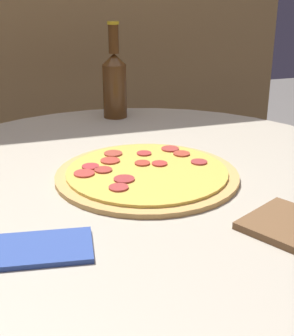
# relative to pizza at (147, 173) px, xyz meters

# --- Properties ---
(table) EXTENTS (1.08, 1.08, 0.70)m
(table) POSITION_rel_pizza_xyz_m (-0.00, 0.03, -0.19)
(table) COLOR #B2A893
(table) RESTS_ON ground_plane
(fence_panel) EXTENTS (1.61, 0.04, 1.88)m
(fence_panel) POSITION_rel_pizza_xyz_m (-0.00, 0.85, 0.23)
(fence_panel) COLOR olive
(fence_panel) RESTS_ON ground_plane
(pizza) EXTENTS (0.37, 0.37, 0.02)m
(pizza) POSITION_rel_pizza_xyz_m (0.00, 0.00, 0.00)
(pizza) COLOR tan
(pizza) RESTS_ON table
(beer_bottle) EXTENTS (0.07, 0.07, 0.27)m
(beer_bottle) POSITION_rel_pizza_xyz_m (0.05, 0.47, 0.09)
(beer_bottle) COLOR #563314
(beer_bottle) RESTS_ON table
(napkin) EXTENTS (0.17, 0.12, 0.01)m
(napkin) POSITION_rel_pizza_xyz_m (-0.24, -0.22, -0.00)
(napkin) COLOR #334C99
(napkin) RESTS_ON table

